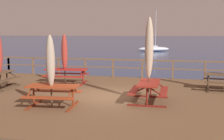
{
  "coord_description": "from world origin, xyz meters",
  "views": [
    {
      "loc": [
        2.64,
        -10.98,
        3.54
      ],
      "look_at": [
        0.0,
        0.77,
        1.9
      ],
      "focal_mm": 44.03,
      "sensor_mm": 36.0,
      "label": 1
    }
  ],
  "objects_px": {
    "picnic_table_front_right": "(149,88)",
    "picnic_table_back_left": "(66,73)",
    "sailboat_distant": "(154,49)",
    "patio_umbrella_tall_mid_right": "(149,48)",
    "patio_umbrella_tall_front": "(64,52)",
    "patio_umbrella_short_back": "(50,61)",
    "picnic_table_front_left": "(53,91)"
  },
  "relations": [
    {
      "from": "patio_umbrella_tall_front",
      "to": "sailboat_distant",
      "type": "bearing_deg",
      "value": 87.36
    },
    {
      "from": "patio_umbrella_tall_front",
      "to": "patio_umbrella_short_back",
      "type": "bearing_deg",
      "value": -73.7
    },
    {
      "from": "picnic_table_front_right",
      "to": "picnic_table_back_left",
      "type": "height_order",
      "value": "same"
    },
    {
      "from": "patio_umbrella_short_back",
      "to": "sailboat_distant",
      "type": "height_order",
      "value": "sailboat_distant"
    },
    {
      "from": "picnic_table_front_left",
      "to": "picnic_table_back_left",
      "type": "height_order",
      "value": "same"
    },
    {
      "from": "picnic_table_front_left",
      "to": "patio_umbrella_tall_front",
      "type": "distance_m",
      "value": 4.69
    },
    {
      "from": "patio_umbrella_tall_front",
      "to": "picnic_table_front_left",
      "type": "bearing_deg",
      "value": -73.06
    },
    {
      "from": "picnic_table_front_right",
      "to": "patio_umbrella_short_back",
      "type": "distance_m",
      "value": 3.81
    },
    {
      "from": "sailboat_distant",
      "to": "picnic_table_front_left",
      "type": "bearing_deg",
      "value": -90.64
    },
    {
      "from": "picnic_table_front_left",
      "to": "picnic_table_back_left",
      "type": "relative_size",
      "value": 0.86
    },
    {
      "from": "picnic_table_front_right",
      "to": "patio_umbrella_tall_front",
      "type": "distance_m",
      "value": 5.62
    },
    {
      "from": "patio_umbrella_tall_mid_right",
      "to": "patio_umbrella_tall_front",
      "type": "distance_m",
      "value": 5.47
    },
    {
      "from": "picnic_table_front_left",
      "to": "picnic_table_back_left",
      "type": "distance_m",
      "value": 4.56
    },
    {
      "from": "picnic_table_front_left",
      "to": "sailboat_distant",
      "type": "height_order",
      "value": "sailboat_distant"
    },
    {
      "from": "picnic_table_back_left",
      "to": "sailboat_distant",
      "type": "distance_m",
      "value": 39.48
    },
    {
      "from": "picnic_table_front_left",
      "to": "picnic_table_back_left",
      "type": "bearing_deg",
      "value": 106.12
    },
    {
      "from": "picnic_table_front_right",
      "to": "sailboat_distant",
      "type": "xyz_separation_m",
      "value": [
        -2.83,
        42.4,
        -0.94
      ]
    },
    {
      "from": "patio_umbrella_short_back",
      "to": "patio_umbrella_tall_front",
      "type": "xyz_separation_m",
      "value": [
        -1.29,
        4.42,
        0.0
      ]
    },
    {
      "from": "picnic_table_front_right",
      "to": "picnic_table_back_left",
      "type": "relative_size",
      "value": 0.82
    },
    {
      "from": "picnic_table_back_left",
      "to": "sailboat_distant",
      "type": "xyz_separation_m",
      "value": [
        1.75,
        39.43,
        -0.95
      ]
    },
    {
      "from": "picnic_table_front_left",
      "to": "picnic_table_back_left",
      "type": "xyz_separation_m",
      "value": [
        -1.27,
        4.38,
        0.01
      ]
    },
    {
      "from": "picnic_table_front_left",
      "to": "patio_umbrella_short_back",
      "type": "relative_size",
      "value": 0.76
    },
    {
      "from": "patio_umbrella_short_back",
      "to": "patio_umbrella_tall_mid_right",
      "type": "height_order",
      "value": "patio_umbrella_tall_mid_right"
    },
    {
      "from": "patio_umbrella_tall_mid_right",
      "to": "patio_umbrella_tall_front",
      "type": "xyz_separation_m",
      "value": [
        -4.62,
        2.91,
        -0.41
      ]
    },
    {
      "from": "patio_umbrella_tall_mid_right",
      "to": "picnic_table_front_right",
      "type": "bearing_deg",
      "value": -66.5
    },
    {
      "from": "sailboat_distant",
      "to": "picnic_table_back_left",
      "type": "bearing_deg",
      "value": -92.55
    },
    {
      "from": "patio_umbrella_tall_front",
      "to": "picnic_table_front_right",
      "type": "bearing_deg",
      "value": -32.56
    },
    {
      "from": "picnic_table_back_left",
      "to": "patio_umbrella_short_back",
      "type": "relative_size",
      "value": 0.88
    },
    {
      "from": "picnic_table_front_left",
      "to": "patio_umbrella_tall_front",
      "type": "bearing_deg",
      "value": 106.94
    },
    {
      "from": "picnic_table_front_left",
      "to": "picnic_table_front_right",
      "type": "xyz_separation_m",
      "value": [
        3.32,
        1.4,
        0.0
      ]
    },
    {
      "from": "picnic_table_front_left",
      "to": "picnic_table_front_right",
      "type": "distance_m",
      "value": 3.6
    },
    {
      "from": "patio_umbrella_tall_mid_right",
      "to": "sailboat_distant",
      "type": "xyz_separation_m",
      "value": [
        -2.8,
        42.34,
        -2.43
      ]
    }
  ]
}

